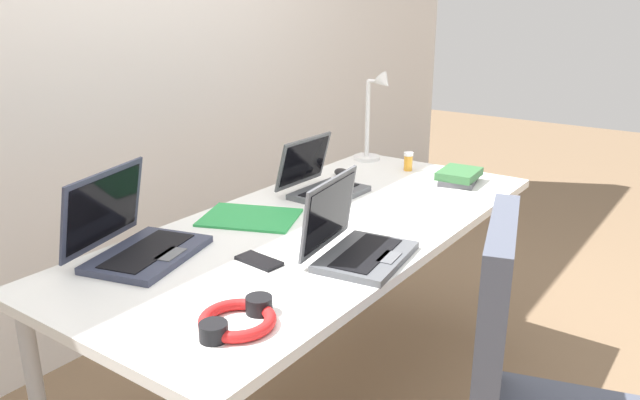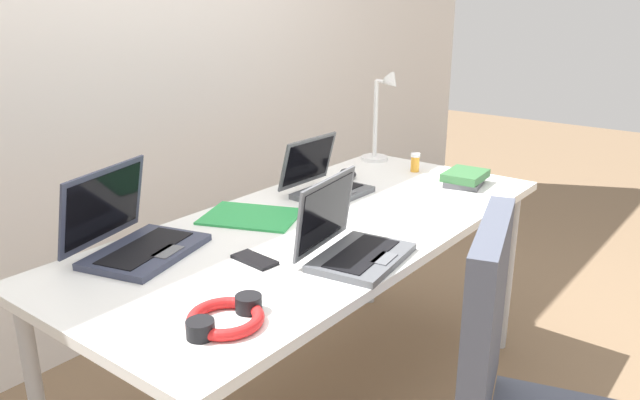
{
  "view_description": "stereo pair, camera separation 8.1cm",
  "coord_description": "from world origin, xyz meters",
  "px_view_note": "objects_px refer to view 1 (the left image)",
  "views": [
    {
      "loc": [
        -1.56,
        -1.11,
        1.45
      ],
      "look_at": [
        0.0,
        0.0,
        0.82
      ],
      "focal_mm": 34.89,
      "sensor_mm": 36.0,
      "label": 1
    },
    {
      "loc": [
        -1.51,
        -1.17,
        1.45
      ],
      "look_at": [
        0.0,
        0.0,
        0.82
      ],
      "focal_mm": 34.89,
      "sensor_mm": 36.0,
      "label": 2
    }
  ],
  "objects_px": {
    "cell_phone": "(259,261)",
    "book_stack": "(459,176)",
    "laptop_back_right": "(321,183)",
    "pill_bottle": "(408,161)",
    "paper_folder_far_corner": "(250,217)",
    "laptop_near_lamp": "(134,240)",
    "desk_lamp": "(374,117)",
    "headphones": "(237,319)",
    "computer_mouse": "(342,173)",
    "laptop_mid_desk": "(355,242)"
  },
  "relations": [
    {
      "from": "cell_phone",
      "to": "book_stack",
      "type": "xyz_separation_m",
      "value": [
        1.05,
        -0.14,
        0.02
      ]
    },
    {
      "from": "laptop_back_right",
      "to": "pill_bottle",
      "type": "bearing_deg",
      "value": -13.34
    },
    {
      "from": "book_stack",
      "to": "paper_folder_far_corner",
      "type": "xyz_separation_m",
      "value": [
        -0.79,
        0.4,
        -0.02
      ]
    },
    {
      "from": "laptop_near_lamp",
      "to": "book_stack",
      "type": "height_order",
      "value": "laptop_near_lamp"
    },
    {
      "from": "desk_lamp",
      "to": "cell_phone",
      "type": "distance_m",
      "value": 1.21
    },
    {
      "from": "laptop_back_right",
      "to": "headphones",
      "type": "relative_size",
      "value": 1.33
    },
    {
      "from": "laptop_back_right",
      "to": "computer_mouse",
      "type": "relative_size",
      "value": 2.96
    },
    {
      "from": "laptop_mid_desk",
      "to": "book_stack",
      "type": "distance_m",
      "value": 0.86
    },
    {
      "from": "cell_phone",
      "to": "laptop_near_lamp",
      "type": "bearing_deg",
      "value": 122.93
    },
    {
      "from": "desk_lamp",
      "to": "paper_folder_far_corner",
      "type": "height_order",
      "value": "desk_lamp"
    },
    {
      "from": "desk_lamp",
      "to": "pill_bottle",
      "type": "height_order",
      "value": "desk_lamp"
    },
    {
      "from": "pill_bottle",
      "to": "computer_mouse",
      "type": "bearing_deg",
      "value": 145.14
    },
    {
      "from": "laptop_back_right",
      "to": "pill_bottle",
      "type": "relative_size",
      "value": 3.6
    },
    {
      "from": "laptop_mid_desk",
      "to": "pill_bottle",
      "type": "distance_m",
      "value": 0.96
    },
    {
      "from": "desk_lamp",
      "to": "laptop_near_lamp",
      "type": "height_order",
      "value": "desk_lamp"
    },
    {
      "from": "laptop_mid_desk",
      "to": "computer_mouse",
      "type": "xyz_separation_m",
      "value": [
        0.67,
        0.48,
        -0.03
      ]
    },
    {
      "from": "computer_mouse",
      "to": "book_stack",
      "type": "xyz_separation_m",
      "value": [
        0.2,
        -0.42,
        0.01
      ]
    },
    {
      "from": "pill_bottle",
      "to": "paper_folder_far_corner",
      "type": "height_order",
      "value": "pill_bottle"
    },
    {
      "from": "desk_lamp",
      "to": "cell_phone",
      "type": "xyz_separation_m",
      "value": [
        -1.16,
        -0.32,
        -0.19
      ]
    },
    {
      "from": "pill_bottle",
      "to": "laptop_mid_desk",
      "type": "bearing_deg",
      "value": -161.17
    },
    {
      "from": "cell_phone",
      "to": "pill_bottle",
      "type": "height_order",
      "value": "pill_bottle"
    },
    {
      "from": "computer_mouse",
      "to": "paper_folder_far_corner",
      "type": "relative_size",
      "value": 0.31
    },
    {
      "from": "laptop_mid_desk",
      "to": "laptop_back_right",
      "type": "distance_m",
      "value": 0.61
    },
    {
      "from": "cell_phone",
      "to": "book_stack",
      "type": "distance_m",
      "value": 1.06
    },
    {
      "from": "computer_mouse",
      "to": "pill_bottle",
      "type": "relative_size",
      "value": 1.22
    },
    {
      "from": "cell_phone",
      "to": "headphones",
      "type": "height_order",
      "value": "headphones"
    },
    {
      "from": "laptop_back_right",
      "to": "pill_bottle",
      "type": "xyz_separation_m",
      "value": [
        0.48,
        -0.11,
        -0.0
      ]
    },
    {
      "from": "laptop_near_lamp",
      "to": "desk_lamp",
      "type": "bearing_deg",
      "value": -0.07
    },
    {
      "from": "desk_lamp",
      "to": "laptop_back_right",
      "type": "xyz_separation_m",
      "value": [
        -0.54,
        -0.09,
        -0.15
      ]
    },
    {
      "from": "book_stack",
      "to": "laptop_mid_desk",
      "type": "bearing_deg",
      "value": -176.04
    },
    {
      "from": "paper_folder_far_corner",
      "to": "book_stack",
      "type": "bearing_deg",
      "value": -26.78
    },
    {
      "from": "paper_folder_far_corner",
      "to": "pill_bottle",
      "type": "bearing_deg",
      "value": -9.97
    },
    {
      "from": "laptop_back_right",
      "to": "book_stack",
      "type": "relative_size",
      "value": 1.43
    },
    {
      "from": "headphones",
      "to": "pill_bottle",
      "type": "distance_m",
      "value": 1.42
    },
    {
      "from": "laptop_back_right",
      "to": "headphones",
      "type": "bearing_deg",
      "value": -155.59
    },
    {
      "from": "desk_lamp",
      "to": "headphones",
      "type": "height_order",
      "value": "desk_lamp"
    },
    {
      "from": "desk_lamp",
      "to": "laptop_mid_desk",
      "type": "xyz_separation_m",
      "value": [
        -0.97,
        -0.52,
        -0.15
      ]
    },
    {
      "from": "laptop_back_right",
      "to": "cell_phone",
      "type": "distance_m",
      "value": 0.66
    },
    {
      "from": "paper_folder_far_corner",
      "to": "laptop_back_right",
      "type": "bearing_deg",
      "value": -5.45
    },
    {
      "from": "computer_mouse",
      "to": "headphones",
      "type": "bearing_deg",
      "value": -130.6
    },
    {
      "from": "desk_lamp",
      "to": "laptop_mid_desk",
      "type": "relative_size",
      "value": 1.19
    },
    {
      "from": "laptop_back_right",
      "to": "cell_phone",
      "type": "xyz_separation_m",
      "value": [
        -0.62,
        -0.23,
        -0.04
      ]
    },
    {
      "from": "laptop_mid_desk",
      "to": "desk_lamp",
      "type": "bearing_deg",
      "value": 28.12
    },
    {
      "from": "headphones",
      "to": "paper_folder_far_corner",
      "type": "height_order",
      "value": "headphones"
    },
    {
      "from": "computer_mouse",
      "to": "paper_folder_far_corner",
      "type": "xyz_separation_m",
      "value": [
        -0.6,
        -0.02,
        -0.01
      ]
    },
    {
      "from": "laptop_near_lamp",
      "to": "pill_bottle",
      "type": "height_order",
      "value": "laptop_near_lamp"
    },
    {
      "from": "laptop_back_right",
      "to": "book_stack",
      "type": "bearing_deg",
      "value": -40.5
    },
    {
      "from": "laptop_mid_desk",
      "to": "pill_bottle",
      "type": "height_order",
      "value": "laptop_mid_desk"
    },
    {
      "from": "laptop_back_right",
      "to": "headphones",
      "type": "xyz_separation_m",
      "value": [
        -0.91,
        -0.41,
        -0.03
      ]
    },
    {
      "from": "computer_mouse",
      "to": "book_stack",
      "type": "bearing_deg",
      "value": -38.21
    }
  ]
}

